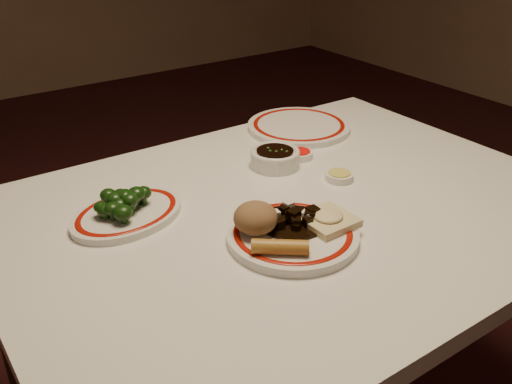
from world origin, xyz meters
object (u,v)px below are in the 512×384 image
object	(u,v)px
fried_wonton	(328,219)
soy_bowl	(275,159)
dining_table	(291,242)
spring_roll	(280,247)
main_plate	(293,235)
broccoli_plate	(127,214)
rice_mound	(256,218)
broccoli_pile	(122,201)
stirfry_heap	(294,219)

from	to	relation	value
fried_wonton	soy_bowl	bearing A→B (deg)	72.31
dining_table	spring_roll	world-z (taller)	spring_roll
main_plate	soy_bowl	world-z (taller)	soy_bowl
broccoli_plate	soy_bowl	size ratio (longest dim) A/B	2.40
spring_roll	broccoli_plate	size ratio (longest dim) A/B	0.36
soy_bowl	spring_roll	bearing A→B (deg)	-125.31
rice_mound	spring_roll	xyz separation A→B (m)	(-0.01, -0.08, -0.02)
rice_mound	broccoli_plate	world-z (taller)	rice_mound
soy_bowl	broccoli_pile	bearing A→B (deg)	-176.53
fried_wonton	soy_bowl	size ratio (longest dim) A/B	0.83
dining_table	broccoli_plate	world-z (taller)	broccoli_plate
fried_wonton	rice_mound	bearing A→B (deg)	156.73
main_plate	fried_wonton	bearing A→B (deg)	-12.42
fried_wonton	stirfry_heap	bearing A→B (deg)	141.47
dining_table	stirfry_heap	xyz separation A→B (m)	(-0.06, -0.08, 0.12)
soy_bowl	fried_wonton	bearing A→B (deg)	-107.69
fried_wonton	broccoli_plate	bearing A→B (deg)	137.35
rice_mound	broccoli_pile	size ratio (longest dim) A/B	0.68
main_plate	stirfry_heap	xyz separation A→B (m)	(0.02, 0.02, 0.02)
fried_wonton	broccoli_pile	xyz separation A→B (m)	(-0.30, 0.27, 0.01)
rice_mound	spring_roll	world-z (taller)	rice_mound
spring_roll	rice_mound	bearing A→B (deg)	33.46
dining_table	rice_mound	size ratio (longest dim) A/B	14.49
soy_bowl	dining_table	bearing A→B (deg)	-115.53
rice_mound	stirfry_heap	world-z (taller)	rice_mound
main_plate	rice_mound	distance (m)	0.08
spring_roll	fried_wonton	distance (m)	0.14
main_plate	rice_mound	xyz separation A→B (m)	(-0.06, 0.04, 0.04)
dining_table	soy_bowl	distance (m)	0.22
broccoli_pile	fried_wonton	bearing A→B (deg)	-42.23
dining_table	broccoli_pile	distance (m)	0.37
dining_table	broccoli_pile	bearing A→B (deg)	154.03
fried_wonton	broccoli_plate	xyz separation A→B (m)	(-0.29, 0.27, -0.02)
spring_roll	broccoli_plate	xyz separation A→B (m)	(-0.16, 0.30, -0.02)
main_plate	rice_mound	world-z (taller)	rice_mound
rice_mound	soy_bowl	bearing A→B (deg)	47.10
main_plate	broccoli_plate	xyz separation A→B (m)	(-0.22, 0.25, -0.00)
broccoli_plate	soy_bowl	bearing A→B (deg)	3.83
spring_roll	stirfry_heap	distance (m)	0.11
dining_table	main_plate	world-z (taller)	main_plate
dining_table	broccoli_pile	size ratio (longest dim) A/B	9.83
spring_roll	stirfry_heap	bearing A→B (deg)	-13.07
dining_table	broccoli_plate	size ratio (longest dim) A/B	4.34
rice_mound	fried_wonton	bearing A→B (deg)	-23.27
fried_wonton	broccoli_plate	size ratio (longest dim) A/B	0.35
stirfry_heap	broccoli_pile	size ratio (longest dim) A/B	1.07
spring_roll	soy_bowl	bearing A→B (deg)	2.64
rice_mound	broccoli_pile	xyz separation A→B (m)	(-0.17, 0.22, -0.01)
main_plate	stirfry_heap	distance (m)	0.04
dining_table	spring_roll	size ratio (longest dim) A/B	11.91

